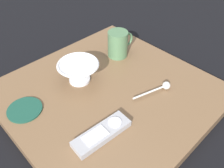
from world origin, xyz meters
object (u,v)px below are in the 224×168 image
at_px(cereal_bowl, 79,71).
at_px(coffee_mug, 118,44).
at_px(teaspoon, 163,87).
at_px(tv_remote_near, 102,133).
at_px(drink_coaster, 25,110).

bearing_deg(cereal_bowl, coffee_mug, 4.71).
xyz_separation_m(teaspoon, tv_remote_near, (-0.26, 0.00, -0.00)).
relative_size(coffee_mug, teaspoon, 0.81).
bearing_deg(cereal_bowl, teaspoon, -53.65).
height_order(cereal_bowl, coffee_mug, coffee_mug).
distance_m(coffee_mug, teaspoon, 0.24).
xyz_separation_m(tv_remote_near, drink_coaster, (-0.10, 0.23, -0.01)).
bearing_deg(coffee_mug, drink_coaster, -178.49).
distance_m(cereal_bowl, coffee_mug, 0.20).
distance_m(cereal_bowl, teaspoon, 0.28).
relative_size(coffee_mug, tv_remote_near, 0.65).
relative_size(cereal_bowl, drink_coaster, 1.33).
height_order(tv_remote_near, drink_coaster, tv_remote_near).
height_order(teaspoon, tv_remote_near, teaspoon).
height_order(coffee_mug, drink_coaster, coffee_mug).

